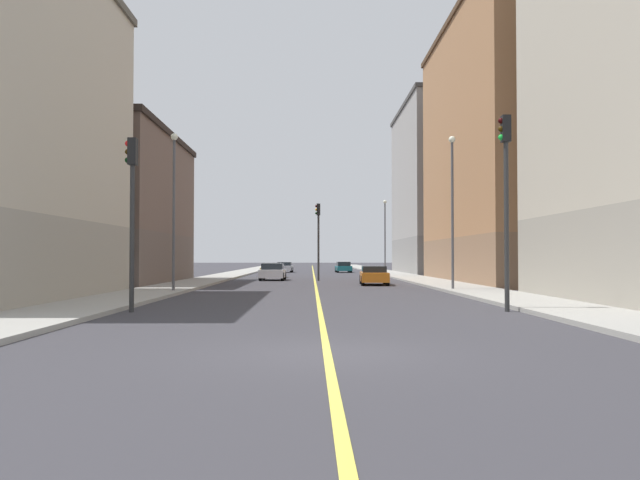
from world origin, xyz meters
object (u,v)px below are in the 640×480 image
Objects in this scene: building_left_far at (449,190)px; street_lamp_left_far at (385,229)px; building_left_mid at (521,149)px; car_white at (273,272)px; car_orange at (374,275)px; building_right_midblock at (97,208)px; street_lamp_left_near at (452,197)px; car_yellow at (272,270)px; traffic_light_right_near at (132,199)px; car_silver at (285,267)px; traffic_light_median_far at (318,231)px; street_lamp_right_near at (174,196)px; traffic_light_left_near at (506,186)px; car_teal at (343,267)px.

building_left_far reaches higher than street_lamp_left_far.
building_left_mid is 20.94m from car_white.
building_left_far reaches higher than car_orange.
building_right_midblock is 2.09× the size of street_lamp_left_near.
car_yellow is (-11.01, -7.81, -4.02)m from street_lamp_left_far.
traffic_light_right_near is 46.04m from street_lamp_left_far.
traffic_light_right_near is 56.23m from car_silver.
traffic_light_median_far is 9.32m from car_yellow.
street_lamp_right_near is 19.18m from car_white.
street_lamp_right_near is at bearing -56.55° from building_right_midblock.
building_left_mid is at bearing 21.31° from car_orange.
building_left_far is 3.29× the size of traffic_light_median_far.
traffic_light_median_far is at bearing -114.15° from street_lamp_left_far.
traffic_light_right_near is 18.63m from street_lamp_left_near.
traffic_light_left_near reaches higher than car_white.
car_teal is at bearing 74.92° from car_white.
building_left_far is at bearing 68.75° from car_orange.
car_silver is at bearing 121.04° from building_left_mid.
car_silver is (-3.72, 27.65, -3.25)m from traffic_light_median_far.
building_left_far reaches higher than car_teal.
traffic_light_right_near is 29.79m from car_white.
car_yellow is at bearing 149.93° from building_left_mid.
building_left_mid reaches higher than building_right_midblock.
car_silver is at bearing 70.63° from building_right_midblock.
street_lamp_left_near is at bearing 43.32° from traffic_light_right_near.
car_orange is (-11.22, -4.38, -9.12)m from building_left_mid.
traffic_light_right_near is at bearing -93.97° from car_yellow.
street_lamp_left_far is at bearing 65.85° from traffic_light_median_far.
traffic_light_left_near is at bearing -74.56° from car_yellow.
street_lamp_right_near is 45.33m from car_teal.
building_right_midblock is 30.63m from street_lamp_left_far.
traffic_light_median_far is (-14.81, 3.13, -5.87)m from building_left_mid.
traffic_light_left_near reaches higher than car_teal.
building_right_midblock is 17.95m from car_yellow.
car_orange is (0.29, -34.10, -0.00)m from car_teal.
traffic_light_median_far reaches higher than car_orange.
car_teal is 26.44m from car_white.
street_lamp_left_near is 20.27m from car_white.
building_left_mid is 3.85× the size of traffic_light_median_far.
building_left_far is at bearing 35.80° from car_yellow.
car_silver is (11.62, 33.04, -4.60)m from building_right_midblock.
street_lamp_left_far is at bearing 81.62° from car_orange.
street_lamp_right_near is at bearing -94.83° from car_silver.
car_yellow is (3.50, 24.99, -4.27)m from street_lamp_right_near.
street_lamp_left_near is 26.26m from car_yellow.
car_silver is (-10.71, 12.07, -4.05)m from street_lamp_left_far.
street_lamp_left_far is 23.69m from car_orange.
building_right_midblock is 2.86× the size of traffic_light_median_far.
car_silver is at bearing 90.30° from car_white.
street_lamp_left_near is 31.26m from street_lamp_left_far.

